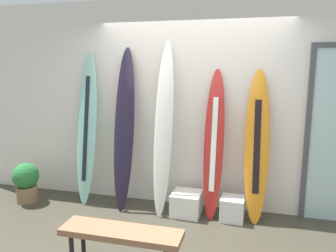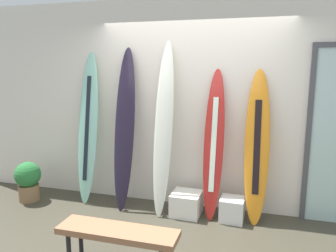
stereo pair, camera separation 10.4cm
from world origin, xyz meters
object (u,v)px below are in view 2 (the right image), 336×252
(surfboard_ivory, at_px, (163,130))
(surfboard_sunset, at_px, (257,148))
(bench, at_px, (118,235))
(display_block_center, at_px, (232,209))
(surfboard_seafoam, at_px, (88,128))
(surfboard_charcoal, at_px, (125,130))
(surfboard_crimson, at_px, (214,146))
(display_block_left, at_px, (187,204))
(potted_plant, at_px, (28,180))

(surfboard_ivory, xyz_separation_m, surfboard_sunset, (1.17, 0.07, -0.17))
(bench, bearing_deg, display_block_center, 55.76)
(surfboard_seafoam, distance_m, surfboard_charcoal, 0.58)
(surfboard_ivory, bearing_deg, surfboard_crimson, 5.20)
(surfboard_crimson, relative_size, surfboard_sunset, 1.00)
(surfboard_seafoam, relative_size, bench, 1.86)
(display_block_left, distance_m, display_block_center, 0.59)
(surfboard_charcoal, xyz_separation_m, display_block_center, (1.46, -0.05, -0.93))
(display_block_center, distance_m, bench, 1.67)
(potted_plant, distance_m, bench, 2.29)
(surfboard_seafoam, relative_size, display_block_center, 7.02)
(potted_plant, bearing_deg, surfboard_ivory, 5.97)
(surfboard_ivory, relative_size, potted_plant, 3.94)
(surfboard_ivory, bearing_deg, surfboard_charcoal, 178.67)
(surfboard_seafoam, relative_size, display_block_left, 5.52)
(surfboard_seafoam, xyz_separation_m, display_block_left, (1.45, -0.09, -0.91))
(display_block_center, distance_m, potted_plant, 2.89)
(surfboard_seafoam, height_order, display_block_center, surfboard_seafoam)
(display_block_left, xyz_separation_m, potted_plant, (-2.30, -0.18, 0.16))
(surfboard_ivory, distance_m, surfboard_sunset, 1.19)
(surfboard_ivory, height_order, display_block_left, surfboard_ivory)
(surfboard_charcoal, height_order, bench, surfboard_charcoal)
(surfboard_charcoal, height_order, potted_plant, surfboard_charcoal)
(surfboard_charcoal, relative_size, surfboard_crimson, 1.15)
(surfboard_ivory, bearing_deg, bench, -90.86)
(potted_plant, bearing_deg, surfboard_seafoam, 17.49)
(surfboard_ivory, xyz_separation_m, bench, (-0.02, -1.40, -0.72))
(surfboard_charcoal, distance_m, surfboard_crimson, 1.20)
(display_block_center, bearing_deg, surfboard_charcoal, 178.08)
(surfboard_crimson, bearing_deg, surfboard_seafoam, 179.93)
(bench, bearing_deg, surfboard_charcoal, 110.48)
(bench, bearing_deg, surfboard_crimson, 65.49)
(surfboard_seafoam, bearing_deg, surfboard_ivory, -3.10)
(surfboard_charcoal, bearing_deg, potted_plant, -171.26)
(potted_plant, bearing_deg, surfboard_crimson, 5.78)
(display_block_left, relative_size, bench, 0.34)
(surfboard_ivory, height_order, surfboard_crimson, surfboard_ivory)
(display_block_left, height_order, bench, bench)
(display_block_left, height_order, display_block_center, display_block_left)
(surfboard_sunset, height_order, potted_plant, surfboard_sunset)
(display_block_center, xyz_separation_m, potted_plant, (-2.89, -0.17, 0.16))
(potted_plant, bearing_deg, surfboard_sunset, 4.98)
(surfboard_crimson, distance_m, surfboard_sunset, 0.53)
(surfboard_crimson, bearing_deg, surfboard_ivory, -174.80)
(surfboard_sunset, bearing_deg, display_block_left, -173.55)
(surfboard_charcoal, bearing_deg, bench, -69.52)
(surfboard_ivory, xyz_separation_m, display_block_left, (0.32, -0.03, -0.96))
(surfboard_ivory, relative_size, surfboard_crimson, 1.19)
(display_block_center, relative_size, potted_plant, 0.53)
(surfboard_crimson, distance_m, display_block_left, 0.85)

